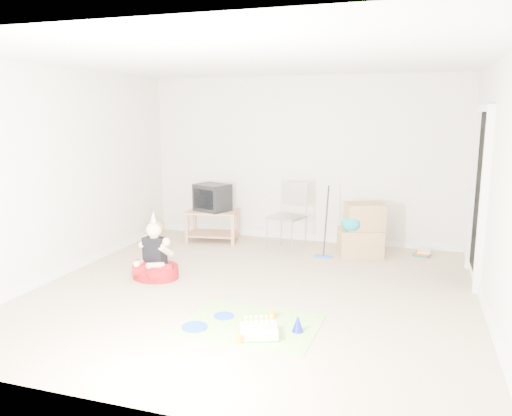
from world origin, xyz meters
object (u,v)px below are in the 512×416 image
(cardboard_boxes, at_px, (361,231))
(birthday_cake, at_px, (259,332))
(folding_chair, at_px, (286,217))
(tv_stand, at_px, (213,223))
(seated_woman, at_px, (155,263))
(crt_tv, at_px, (212,197))

(cardboard_boxes, height_order, birthday_cake, cardboard_boxes)
(birthday_cake, bearing_deg, folding_chair, 99.45)
(tv_stand, xyz_separation_m, seated_woman, (0.01, -1.91, -0.11))
(folding_chair, bearing_deg, cardboard_boxes, 1.28)
(birthday_cake, bearing_deg, crt_tv, 119.25)
(tv_stand, relative_size, seated_woman, 1.01)
(cardboard_boxes, xyz_separation_m, birthday_cake, (-0.61, -3.00, -0.32))
(seated_woman, relative_size, birthday_cake, 2.06)
(crt_tv, xyz_separation_m, cardboard_boxes, (2.36, -0.12, -0.35))
(tv_stand, distance_m, seated_woman, 1.92)
(tv_stand, bearing_deg, birthday_cake, -60.75)
(tv_stand, bearing_deg, folding_chair, -6.75)
(tv_stand, distance_m, cardboard_boxes, 2.36)
(crt_tv, height_order, cardboard_boxes, crt_tv)
(tv_stand, xyz_separation_m, folding_chair, (1.25, -0.15, 0.22))
(tv_stand, height_order, folding_chair, folding_chair)
(seated_woman, bearing_deg, tv_stand, 90.44)
(folding_chair, distance_m, cardboard_boxes, 1.11)
(crt_tv, xyz_separation_m, folding_chair, (1.25, -0.15, -0.20))
(tv_stand, relative_size, birthday_cake, 2.08)
(cardboard_boxes, distance_m, birthday_cake, 3.07)
(seated_woman, height_order, birthday_cake, seated_woman)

